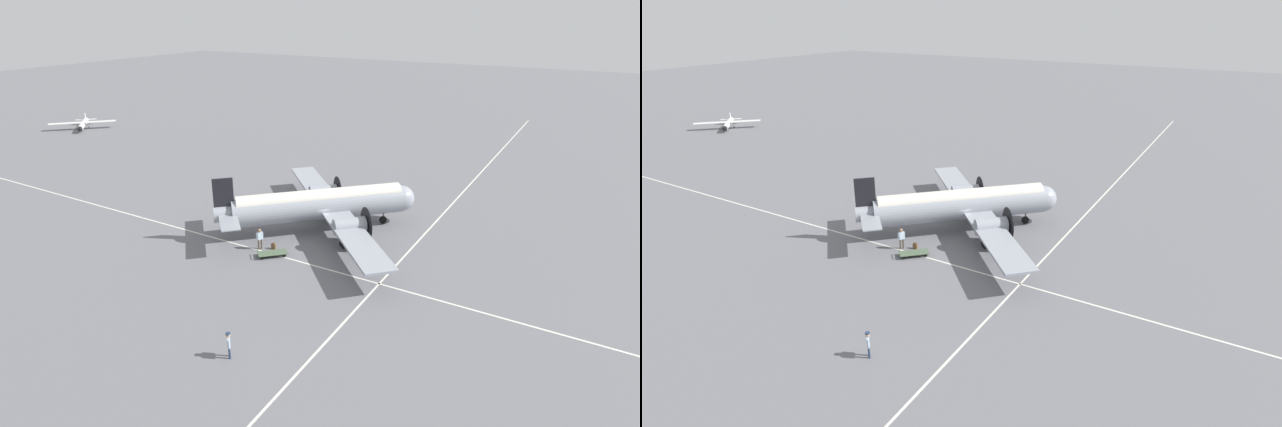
# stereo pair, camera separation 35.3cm
# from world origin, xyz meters

# --- Properties ---
(ground_plane) EXTENTS (300.00, 300.00, 0.00)m
(ground_plane) POSITION_xyz_m (0.00, 0.00, 0.00)
(ground_plane) COLOR slate
(apron_line_eastwest) EXTENTS (120.00, 0.16, 0.01)m
(apron_line_eastwest) POSITION_xyz_m (0.00, 6.13, 0.00)
(apron_line_eastwest) COLOR silver
(apron_line_eastwest) RESTS_ON ground_plane
(apron_line_northsouth) EXTENTS (0.16, 120.00, 0.01)m
(apron_line_northsouth) POSITION_xyz_m (-8.57, 0.00, 0.00)
(apron_line_northsouth) COLOR silver
(apron_line_northsouth) RESTS_ON ground_plane
(airliner_main) EXTENTS (19.59, 19.63, 5.66)m
(airliner_main) POSITION_xyz_m (-0.29, -0.28, 2.48)
(airliner_main) COLOR #9399A3
(airliner_main) RESTS_ON ground_plane
(crew_foreground) EXTENTS (0.43, 0.44, 1.68)m
(crew_foreground) POSITION_xyz_m (-4.44, 18.12, 1.06)
(crew_foreground) COLOR navy
(crew_foreground) RESTS_ON ground_plane
(passenger_boarding) EXTENTS (0.37, 0.57, 1.84)m
(passenger_boarding) POSITION_xyz_m (2.42, 5.86, 1.13)
(passenger_boarding) COLOR #473D2D
(passenger_boarding) RESTS_ON ground_plane
(suitcase_near_door) EXTENTS (0.41, 0.19, 0.53)m
(suitcase_near_door) POSITION_xyz_m (1.44, 5.27, 0.25)
(suitcase_near_door) COLOR brown
(suitcase_near_door) RESTS_ON ground_plane
(baggage_cart) EXTENTS (2.42, 2.39, 0.56)m
(baggage_cart) POSITION_xyz_m (0.78, 6.44, 0.28)
(baggage_cart) COLOR #4C6047
(baggage_cart) RESTS_ON ground_plane
(light_aircraft_distant) EXTENTS (8.03, 8.18, 1.99)m
(light_aircraft_distant) POSITION_xyz_m (54.60, -15.56, 0.83)
(light_aircraft_distant) COLOR white
(light_aircraft_distant) RESTS_ON ground_plane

